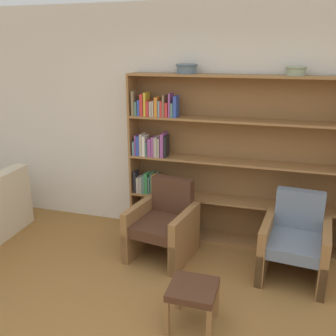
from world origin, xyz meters
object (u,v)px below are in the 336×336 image
(armchair_cushioned, at_px, (295,241))
(bowl_slate, at_px, (296,70))
(bowl_brass, at_px, (187,68))
(footstool, at_px, (193,293))
(bookshelf, at_px, (216,162))
(armchair_leather, at_px, (164,224))

(armchair_cushioned, bearing_deg, bowl_slate, -69.40)
(bowl_brass, distance_m, footstool, 2.38)
(bowl_slate, bearing_deg, bookshelf, 178.18)
(bookshelf, distance_m, bowl_slate, 1.31)
(bookshelf, relative_size, armchair_leather, 2.97)
(footstool, bearing_deg, bowl_brass, 106.69)
(armchair_leather, bearing_deg, bowl_brass, -91.31)
(bookshelf, bearing_deg, footstool, -86.31)
(bowl_slate, distance_m, armchair_leather, 2.14)
(bookshelf, xyz_separation_m, armchair_leather, (-0.47, -0.56, -0.60))
(bowl_brass, distance_m, bowl_slate, 1.15)
(armchair_cushioned, bearing_deg, armchair_leather, 5.93)
(bowl_brass, bearing_deg, bowl_slate, -0.00)
(armchair_cushioned, bearing_deg, footstool, 57.59)
(bowl_brass, xyz_separation_m, bowl_slate, (1.15, -0.00, -0.01))
(bowl_slate, xyz_separation_m, armchair_leather, (-1.25, -0.54, -1.65))
(bowl_slate, xyz_separation_m, armchair_cushioned, (0.14, -0.54, -1.65))
(armchair_leather, distance_m, footstool, 1.18)
(bowl_brass, height_order, armchair_leather, bowl_brass)
(bowl_brass, relative_size, armchair_cushioned, 0.29)
(bowl_slate, relative_size, armchair_leather, 0.25)
(armchair_leather, relative_size, footstool, 2.19)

